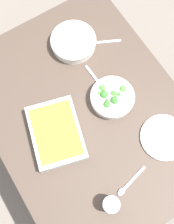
# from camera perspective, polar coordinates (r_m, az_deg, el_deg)

# --- Properties ---
(ground_plane) EXTENTS (6.00, 6.00, 0.00)m
(ground_plane) POSITION_cam_1_polar(r_m,az_deg,el_deg) (2.04, -0.00, -6.11)
(ground_plane) COLOR slate
(dining_table) EXTENTS (1.20, 0.90, 0.74)m
(dining_table) POSITION_cam_1_polar(r_m,az_deg,el_deg) (1.41, -0.00, -1.07)
(dining_table) COLOR #4C3D33
(dining_table) RESTS_ON ground_plane
(stew_bowl) EXTENTS (0.23, 0.23, 0.06)m
(stew_bowl) POSITION_cam_1_polar(r_m,az_deg,el_deg) (1.45, -2.82, 14.23)
(stew_bowl) COLOR silver
(stew_bowl) RESTS_ON dining_table
(broccoli_bowl) EXTENTS (0.21, 0.21, 0.07)m
(broccoli_bowl) POSITION_cam_1_polar(r_m,az_deg,el_deg) (1.32, 5.18, 3.01)
(broccoli_bowl) COLOR silver
(broccoli_bowl) RESTS_ON dining_table
(baking_dish) EXTENTS (0.35, 0.29, 0.06)m
(baking_dish) POSITION_cam_1_polar(r_m,az_deg,el_deg) (1.27, -6.36, -4.33)
(baking_dish) COLOR silver
(baking_dish) RESTS_ON dining_table
(drink_cup) EXTENTS (0.07, 0.07, 0.08)m
(drink_cup) POSITION_cam_1_polar(r_m,az_deg,el_deg) (1.23, 4.89, -18.42)
(drink_cup) COLOR #B2BCC6
(drink_cup) RESTS_ON dining_table
(side_plate) EXTENTS (0.22, 0.22, 0.01)m
(side_plate) POSITION_cam_1_polar(r_m,az_deg,el_deg) (1.34, 15.55, -5.06)
(side_plate) COLOR white
(side_plate) RESTS_ON dining_table
(spoon_by_stew) EXTENTS (0.09, 0.17, 0.01)m
(spoon_by_stew) POSITION_cam_1_polar(r_m,az_deg,el_deg) (1.48, 2.56, 14.16)
(spoon_by_stew) COLOR silver
(spoon_by_stew) RESTS_ON dining_table
(spoon_by_broccoli) EXTENTS (0.18, 0.03, 0.01)m
(spoon_by_broccoli) POSITION_cam_1_polar(r_m,az_deg,el_deg) (1.37, 2.48, 6.02)
(spoon_by_broccoli) COLOR silver
(spoon_by_broccoli) RESTS_ON dining_table
(spoon_spare) EXTENTS (0.06, 0.17, 0.01)m
(spoon_spare) POSITION_cam_1_polar(r_m,az_deg,el_deg) (1.27, 8.40, -14.64)
(spoon_spare) COLOR silver
(spoon_spare) RESTS_ON dining_table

